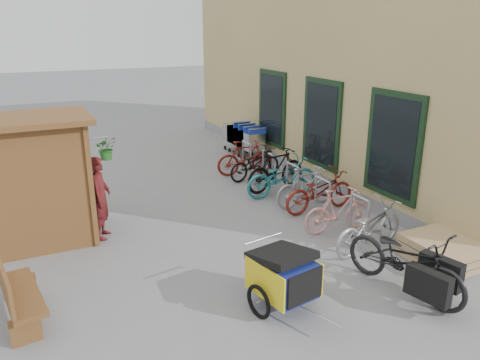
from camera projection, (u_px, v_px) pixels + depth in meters
name	position (u px, v px, depth m)	size (l,w,h in m)	color
ground	(251.00, 263.00, 8.12)	(80.00, 80.00, 0.00)	gray
building	(381.00, 41.00, 13.55)	(6.07, 13.00, 7.00)	tan
kiosk	(27.00, 164.00, 8.40)	(2.49, 1.65, 2.40)	brown
bike_rack	(292.00, 178.00, 10.96)	(0.05, 5.35, 0.86)	#A5A8AD
pallet_stack	(442.00, 251.00, 8.09)	(1.00, 1.20, 0.40)	tan
bench	(15.00, 291.00, 6.39)	(0.62, 1.49, 0.91)	brown
shopping_carts	(243.00, 136.00, 14.70)	(0.59, 1.99, 1.06)	silver
child_trailer	(283.00, 274.00, 6.71)	(1.03, 1.65, 0.95)	navy
cargo_bike	(407.00, 261.00, 7.08)	(1.13, 2.14, 1.07)	black
person_kiosk	(100.00, 198.00, 8.88)	(0.59, 0.39, 1.62)	maroon
bike_0	(369.00, 227.00, 8.47)	(0.61, 1.74, 0.91)	#A2A2A7
bike_1	(339.00, 210.00, 9.22)	(0.43, 1.51, 0.91)	#F8A7A0
bike_2	(319.00, 191.00, 10.27)	(0.61, 1.76, 0.93)	maroon
bike_3	(306.00, 187.00, 10.53)	(0.44, 1.56, 0.94)	#A2A2A7
bike_4	(282.00, 177.00, 11.19)	(0.64, 1.83, 0.96)	teal
bike_5	(276.00, 169.00, 11.58)	(0.50, 1.77, 1.07)	black
bike_6	(255.00, 164.00, 12.46)	(0.56, 1.61, 0.85)	black
bike_7	(245.00, 158.00, 12.78)	(0.45, 1.61, 0.97)	maroon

